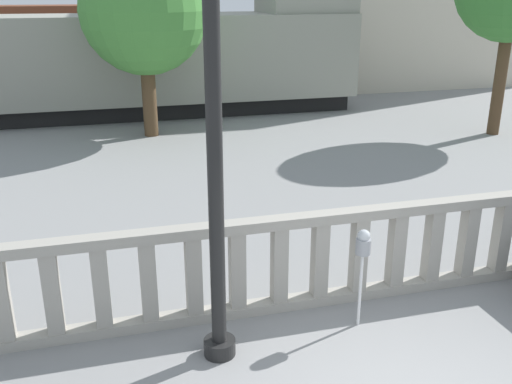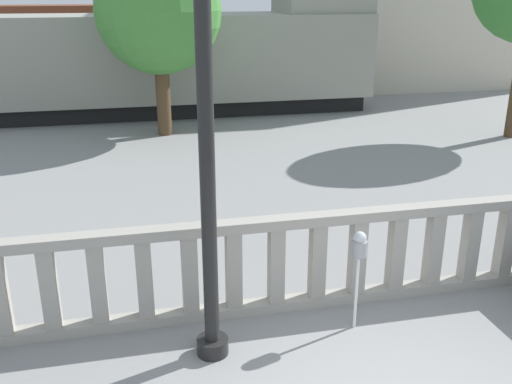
% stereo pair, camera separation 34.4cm
% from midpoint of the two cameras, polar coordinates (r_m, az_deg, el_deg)
% --- Properties ---
extents(balustrade, '(16.18, 0.24, 1.36)m').
position_cam_midpoint_polar(balustrade, '(7.89, 5.14, -6.72)').
color(balustrade, '#9E998E').
rests_on(balustrade, ground).
extents(lamppost, '(0.39, 0.39, 6.51)m').
position_cam_midpoint_polar(lamppost, '(5.96, -5.98, 9.70)').
color(lamppost, black).
rests_on(lamppost, ground).
extents(parking_meter, '(0.19, 0.19, 1.36)m').
position_cam_midpoint_polar(parking_meter, '(7.28, 9.33, -5.59)').
color(parking_meter, silver).
rests_on(parking_meter, ground).
extents(train_near, '(21.55, 3.05, 3.94)m').
position_cam_midpoint_polar(train_near, '(20.33, -21.14, 11.66)').
color(train_near, black).
rests_on(train_near, ground).
extents(tree_left, '(3.58, 3.58, 5.37)m').
position_cam_midpoint_polar(tree_left, '(17.01, -11.75, 17.30)').
color(tree_left, '#4C3823').
rests_on(tree_left, ground).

